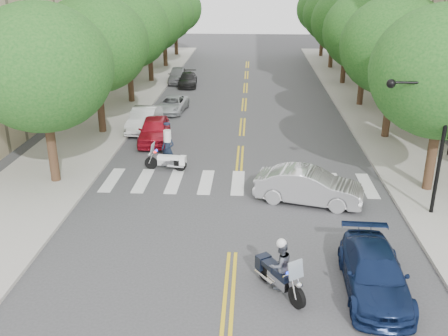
# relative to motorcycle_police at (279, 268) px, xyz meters

# --- Properties ---
(ground) EXTENTS (140.00, 140.00, 0.00)m
(ground) POSITION_rel_motorcycle_police_xyz_m (-1.56, 2.27, -0.86)
(ground) COLOR #38383A
(ground) RESTS_ON ground
(sidewalk_left) EXTENTS (5.00, 60.00, 0.15)m
(sidewalk_left) POSITION_rel_motorcycle_police_xyz_m (-11.06, 24.27, -0.78)
(sidewalk_left) COLOR #9E9991
(sidewalk_left) RESTS_ON ground
(sidewalk_right) EXTENTS (5.00, 60.00, 0.15)m
(sidewalk_right) POSITION_rel_motorcycle_police_xyz_m (7.94, 24.27, -0.78)
(sidewalk_right) COLOR #9E9991
(sidewalk_right) RESTS_ON ground
(tree_l_0) EXTENTS (6.40, 6.40, 8.45)m
(tree_l_0) POSITION_rel_motorcycle_police_xyz_m (-10.36, 8.27, 4.70)
(tree_l_0) COLOR #382316
(tree_l_0) RESTS_ON ground
(tree_l_1) EXTENTS (6.40, 6.40, 8.45)m
(tree_l_1) POSITION_rel_motorcycle_police_xyz_m (-10.36, 16.27, 4.70)
(tree_l_1) COLOR #382316
(tree_l_1) RESTS_ON ground
(tree_l_2) EXTENTS (6.40, 6.40, 8.45)m
(tree_l_2) POSITION_rel_motorcycle_police_xyz_m (-10.36, 24.27, 4.70)
(tree_l_2) COLOR #382316
(tree_l_2) RESTS_ON ground
(tree_l_3) EXTENTS (6.40, 6.40, 8.45)m
(tree_l_3) POSITION_rel_motorcycle_police_xyz_m (-10.36, 32.27, 4.70)
(tree_l_3) COLOR #382316
(tree_l_3) RESTS_ON ground
(tree_l_4) EXTENTS (6.40, 6.40, 8.45)m
(tree_l_4) POSITION_rel_motorcycle_police_xyz_m (-10.36, 40.27, 4.70)
(tree_l_4) COLOR #382316
(tree_l_4) RESTS_ON ground
(tree_l_5) EXTENTS (6.40, 6.40, 8.45)m
(tree_l_5) POSITION_rel_motorcycle_police_xyz_m (-10.36, 48.27, 4.70)
(tree_l_5) COLOR #382316
(tree_l_5) RESTS_ON ground
(tree_r_0) EXTENTS (6.40, 6.40, 8.45)m
(tree_r_0) POSITION_rel_motorcycle_police_xyz_m (7.24, 8.27, 4.70)
(tree_r_0) COLOR #382316
(tree_r_0) RESTS_ON ground
(tree_r_1) EXTENTS (6.40, 6.40, 8.45)m
(tree_r_1) POSITION_rel_motorcycle_police_xyz_m (7.24, 16.27, 4.70)
(tree_r_1) COLOR #382316
(tree_r_1) RESTS_ON ground
(tree_r_2) EXTENTS (6.40, 6.40, 8.45)m
(tree_r_2) POSITION_rel_motorcycle_police_xyz_m (7.24, 24.27, 4.70)
(tree_r_2) COLOR #382316
(tree_r_2) RESTS_ON ground
(tree_r_3) EXTENTS (6.40, 6.40, 8.45)m
(tree_r_3) POSITION_rel_motorcycle_police_xyz_m (7.24, 32.27, 4.70)
(tree_r_3) COLOR #382316
(tree_r_3) RESTS_ON ground
(tree_r_4) EXTENTS (6.40, 6.40, 8.45)m
(tree_r_4) POSITION_rel_motorcycle_police_xyz_m (7.24, 40.27, 4.70)
(tree_r_4) COLOR #382316
(tree_r_4) RESTS_ON ground
(tree_r_5) EXTENTS (6.40, 6.40, 8.45)m
(tree_r_5) POSITION_rel_motorcycle_police_xyz_m (7.24, 48.27, 4.70)
(tree_r_5) COLOR #382316
(tree_r_5) RESTS_ON ground
(traffic_signal_pole) EXTENTS (2.82, 0.42, 6.00)m
(traffic_signal_pole) POSITION_rel_motorcycle_police_xyz_m (6.16, 5.76, 2.86)
(traffic_signal_pole) COLOR black
(traffic_signal_pole) RESTS_ON ground
(motorcycle_police) EXTENTS (1.54, 2.11, 1.93)m
(motorcycle_police) POSITION_rel_motorcycle_police_xyz_m (0.00, 0.00, 0.00)
(motorcycle_police) COLOR black
(motorcycle_police) RESTS_ON ground
(motorcycle_parked) EXTENTS (2.22, 0.67, 1.43)m
(motorcycle_parked) POSITION_rel_motorcycle_police_xyz_m (-5.15, 10.24, -0.36)
(motorcycle_parked) COLOR black
(motorcycle_parked) RESTS_ON ground
(officer_standing) EXTENTS (0.80, 0.64, 1.91)m
(officer_standing) POSITION_rel_motorcycle_police_xyz_m (-5.28, 10.77, 0.10)
(officer_standing) COLOR black
(officer_standing) RESTS_ON ground
(convertible) EXTENTS (4.95, 2.76, 1.55)m
(convertible) POSITION_rel_motorcycle_police_xyz_m (1.60, 6.77, -0.09)
(convertible) COLOR silver
(convertible) RESTS_ON ground
(sedan_blue) EXTENTS (2.06, 4.71, 1.35)m
(sedan_blue) POSITION_rel_motorcycle_police_xyz_m (3.01, 0.19, -0.19)
(sedan_blue) COLOR #0F1D41
(sedan_blue) RESTS_ON ground
(parked_car_a) EXTENTS (2.16, 4.51, 1.49)m
(parked_car_a) POSITION_rel_motorcycle_police_xyz_m (-6.76, 14.79, -0.12)
(parked_car_a) COLOR #A61122
(parked_car_a) RESTS_ON ground
(parked_car_b) EXTENTS (1.67, 4.46, 1.46)m
(parked_car_b) POSITION_rel_motorcycle_police_xyz_m (-7.86, 17.14, -0.13)
(parked_car_b) COLOR silver
(parked_car_b) RESTS_ON ground
(parked_car_c) EXTENTS (2.18, 4.15, 1.11)m
(parked_car_c) POSITION_rel_motorcycle_police_xyz_m (-6.76, 21.77, -0.30)
(parked_car_c) COLOR #A9ACB0
(parked_car_c) RESTS_ON ground
(parked_car_d) EXTENTS (1.94, 4.14, 1.17)m
(parked_car_d) POSITION_rel_motorcycle_police_xyz_m (-6.76, 30.77, -0.28)
(parked_car_d) COLOR black
(parked_car_d) RESTS_ON ground
(parked_car_e) EXTENTS (1.98, 4.27, 1.41)m
(parked_car_e) POSITION_rel_motorcycle_police_xyz_m (-7.86, 32.21, -0.15)
(parked_car_e) COLOR gray
(parked_car_e) RESTS_ON ground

